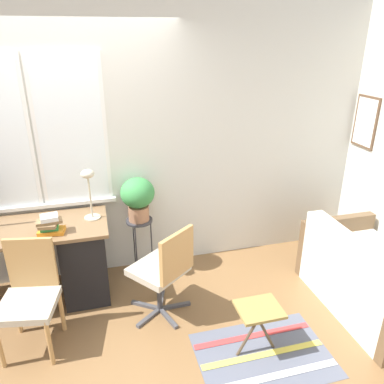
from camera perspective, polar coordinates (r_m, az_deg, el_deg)
The scene contains 11 objects.
ground_plane at distance 3.75m, azimuth -18.69°, elevation -17.54°, with size 14.00×14.00×0.00m, color brown.
wall_back_with_window at distance 3.76m, azimuth -20.88°, elevation 5.86°, with size 9.00×0.12×2.70m.
desk_lamp at distance 3.49m, azimuth -15.48°, elevation 1.27°, with size 0.15×0.15×0.48m.
book_stack at distance 3.44m, azimuth -20.85°, elevation -4.74°, with size 0.23×0.17×0.17m.
desk_chair_wooden at distance 3.31m, azimuth -23.53°, elevation -14.12°, with size 0.49×0.50×0.89m.
office_chair_swivel at distance 3.32m, azimuth -4.30°, elevation -11.70°, with size 0.60×0.60×0.89m.
couch_loveseat at distance 3.89m, azimuth 25.63°, elevation -12.07°, with size 0.82×1.32×0.76m.
plant_stand at distance 3.87m, azimuth -8.00°, elevation -5.14°, with size 0.27×0.27×0.63m.
potted_plant at distance 3.73m, azimuth -8.28°, elevation -0.62°, with size 0.34×0.34×0.45m.
floor_rug_striped at distance 3.30m, azimuth 10.82°, elevation -23.19°, with size 1.05×0.73×0.01m.
folding_stool at distance 3.06m, azimuth 10.15°, elevation -17.73°, with size 0.34×0.29×0.44m.
Camera 1 is at (0.42, -2.89, 2.36)m, focal length 35.00 mm.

